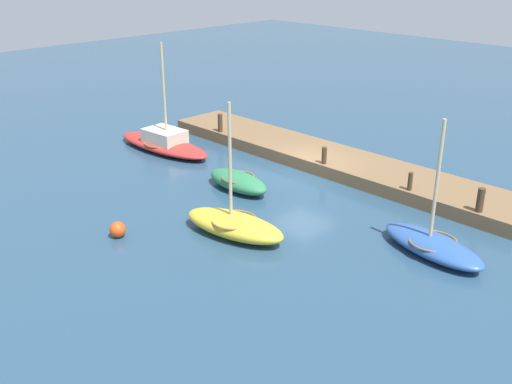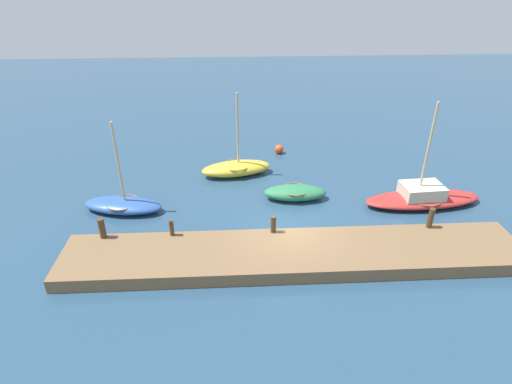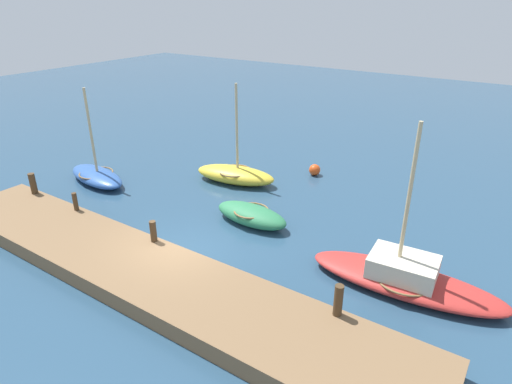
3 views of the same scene
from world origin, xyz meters
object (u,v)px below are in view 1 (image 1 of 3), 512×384
Objects in this scene: mooring_post_mid_west at (410,181)px; mooring_post_mid_east at (324,155)px; sailboat_red at (164,142)px; rowboat_green at (238,181)px; mooring_post_west at (480,200)px; rowboat_yellow at (234,224)px; rowboat_blue at (432,244)px; marker_buoy at (118,230)px; mooring_post_east at (220,123)px.

mooring_post_mid_east is (4.34, 0.00, 0.02)m from mooring_post_mid_west.
sailboat_red is 7.87× the size of mooring_post_mid_east.
mooring_post_mid_west is (-5.83, -3.82, 0.56)m from rowboat_green.
mooring_post_west is 1.17× the size of mooring_post_mid_east.
sailboat_red reaches higher than mooring_post_mid_west.
rowboat_yellow is (-9.38, 3.93, 0.01)m from sailboat_red.
rowboat_blue is 1.41× the size of rowboat_green.
mooring_post_west reaches higher than marker_buoy.
mooring_post_east is (-0.98, -2.92, 0.62)m from sailboat_red.
rowboat_blue is at bearing -141.50° from marker_buoy.
rowboat_yellow reaches higher than mooring_post_west.
rowboat_green is 5.69× the size of marker_buoy.
rowboat_yellow is 6.51× the size of mooring_post_mid_west.
mooring_post_west is at bearing -172.94° from sailboat_red.
marker_buoy is (1.29, 9.84, -0.67)m from mooring_post_mid_east.
rowboat_green is 6.65m from mooring_post_east.
marker_buoy is at bearing 60.22° from mooring_post_mid_west.
mooring_post_west reaches higher than mooring_post_mid_west.
sailboat_red is at bearing -46.45° from marker_buoy.
rowboat_blue is 4.24m from mooring_post_mid_west.
sailboat_red is at bearing 9.49° from rowboat_blue.
mooring_post_mid_east is (7.16, -3.11, 0.61)m from rowboat_blue.
marker_buoy is (8.52, 9.84, -0.74)m from mooring_post_west.
mooring_post_west is 7.23m from mooring_post_mid_east.
mooring_post_mid_east is (1.51, -6.85, 0.53)m from rowboat_yellow.
mooring_post_east reaches higher than marker_buoy.
mooring_post_mid_east is at bearing -88.26° from rowboat_yellow.
mooring_post_east is at bearing -49.89° from rowboat_yellow.
sailboat_red reaches higher than rowboat_blue.
mooring_post_mid_west is at bearing -119.78° from marker_buoy.
rowboat_yellow is at bearing 137.07° from rowboat_green.
rowboat_green is (-6.37, 0.90, -0.04)m from sailboat_red.
mooring_post_east is at bearing 0.00° from mooring_post_mid_west.
sailboat_red is 8.41m from mooring_post_mid_east.
rowboat_yellow reaches higher than mooring_post_east.
mooring_post_east reaches higher than mooring_post_mid_east.
mooring_post_mid_west is 0.95× the size of mooring_post_mid_east.
mooring_post_mid_west is 11.35m from marker_buoy.
rowboat_green is at bearing -55.89° from rowboat_yellow.
rowboat_green is 9.54m from mooring_post_west.
mooring_post_mid_west is (-12.20, -2.92, 0.52)m from sailboat_red.
rowboat_yellow is 8.94m from mooring_post_west.
mooring_post_mid_east is at bearing 0.00° from mooring_post_west.
mooring_post_mid_east reaches higher than rowboat_green.
mooring_post_east is (14.06, -3.11, 0.69)m from rowboat_blue.
mooring_post_mid_east is 1.35× the size of marker_buoy.
mooring_post_east is at bearing -60.35° from marker_buoy.
rowboat_blue reaches higher than rowboat_green.
marker_buoy is at bearing 49.11° from mooring_post_west.
rowboat_green is 0.68× the size of rowboat_yellow.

